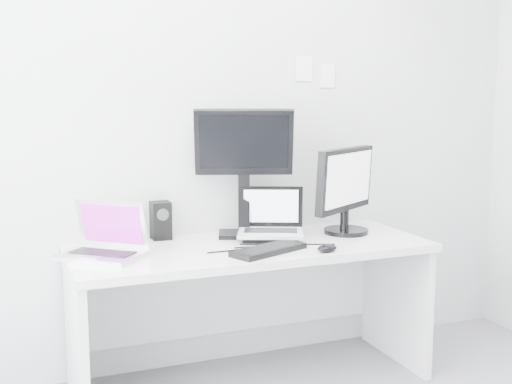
{
  "coord_description": "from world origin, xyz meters",
  "views": [
    {
      "loc": [
        -1.17,
        -1.77,
        1.49
      ],
      "look_at": [
        0.02,
        1.23,
        1.0
      ],
      "focal_mm": 46.31,
      "sensor_mm": 36.0,
      "label": 1
    }
  ],
  "objects": [
    {
      "name": "speaker",
      "position": [
        -0.39,
        1.55,
        0.83
      ],
      "size": [
        0.13,
        0.13,
        0.2
      ],
      "primitive_type": "cube",
      "rotation": [
        0.0,
        0.0,
        -0.42
      ],
      "color": "black",
      "rests_on": "desk"
    },
    {
      "name": "keyboard",
      "position": [
        0.02,
        1.06,
        0.74
      ],
      "size": [
        0.42,
        0.28,
        0.03
      ],
      "primitive_type": "cube",
      "rotation": [
        0.0,
        0.0,
        0.4
      ],
      "color": "black",
      "rests_on": "desk"
    },
    {
      "name": "macbook",
      "position": [
        -0.74,
        1.25,
        0.87
      ],
      "size": [
        0.45,
        0.44,
        0.27
      ],
      "primitive_type": "cube",
      "rotation": [
        0.0,
        0.0,
        -0.71
      ],
      "color": "#B3B3B7",
      "rests_on": "desk"
    },
    {
      "name": "rear_monitor",
      "position": [
        0.04,
        1.45,
        1.08
      ],
      "size": [
        0.54,
        0.35,
        0.7
      ],
      "primitive_type": "cube",
      "rotation": [
        0.0,
        0.0,
        -0.35
      ],
      "color": "black",
      "rests_on": "desk"
    },
    {
      "name": "dell_laptop",
      "position": [
        0.13,
        1.31,
        0.87
      ],
      "size": [
        0.41,
        0.37,
        0.28
      ],
      "primitive_type": "cube",
      "rotation": [
        0.0,
        0.0,
        -0.42
      ],
      "color": "silver",
      "rests_on": "desk"
    },
    {
      "name": "desk",
      "position": [
        0.0,
        1.25,
        0.36
      ],
      "size": [
        1.8,
        0.7,
        0.73
      ],
      "primitive_type": "cube",
      "color": "silver",
      "rests_on": "ground"
    },
    {
      "name": "samsung_monitor",
      "position": [
        0.58,
        1.32,
        0.97
      ],
      "size": [
        0.57,
        0.48,
        0.48
      ],
      "primitive_type": "cube",
      "rotation": [
        0.0,
        0.0,
        0.56
      ],
      "color": "black",
      "rests_on": "desk"
    },
    {
      "name": "back_wall",
      "position": [
        0.0,
        1.6,
        1.35
      ],
      "size": [
        3.6,
        0.0,
        3.6
      ],
      "primitive_type": "plane",
      "rotation": [
        1.57,
        0.0,
        0.0
      ],
      "color": "silver",
      "rests_on": "ground"
    },
    {
      "name": "wall_note_0",
      "position": [
        0.45,
        1.59,
        1.62
      ],
      "size": [
        0.1,
        0.0,
        0.14
      ],
      "primitive_type": "cube",
      "color": "white",
      "rests_on": "back_wall"
    },
    {
      "name": "mouse",
      "position": [
        0.29,
        0.97,
        0.75
      ],
      "size": [
        0.12,
        0.1,
        0.04
      ],
      "primitive_type": "ellipsoid",
      "rotation": [
        0.0,
        0.0,
        0.27
      ],
      "color": "black",
      "rests_on": "desk"
    },
    {
      "name": "wall_note_1",
      "position": [
        0.6,
        1.59,
        1.58
      ],
      "size": [
        0.09,
        0.0,
        0.13
      ],
      "primitive_type": "cube",
      "color": "white",
      "rests_on": "back_wall"
    }
  ]
}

